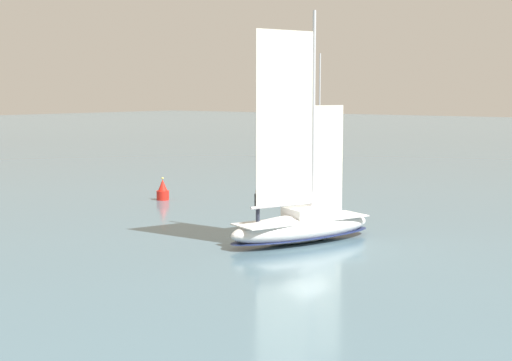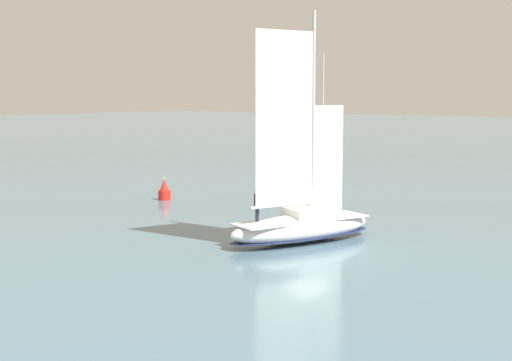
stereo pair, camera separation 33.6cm
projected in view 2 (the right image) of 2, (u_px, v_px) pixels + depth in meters
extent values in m
plane|color=slate|center=(302.00, 242.00, 37.16)|extent=(400.00, 400.00, 0.00)
ellipsoid|color=silver|center=(302.00, 228.00, 37.07)|extent=(8.86, 5.16, 1.46)
ellipsoid|color=#19234C|center=(302.00, 236.00, 37.12)|extent=(8.95, 5.22, 0.17)
cube|color=silver|center=(302.00, 220.00, 37.01)|extent=(7.77, 4.45, 0.06)
cube|color=silver|center=(308.00, 213.00, 37.20)|extent=(2.82, 2.39, 0.60)
cylinder|color=silver|center=(313.00, 116.00, 36.72)|extent=(0.17, 0.17, 10.70)
cylinder|color=silver|center=(282.00, 205.00, 36.24)|extent=(3.67, 1.45, 0.15)
cube|color=silver|center=(285.00, 119.00, 35.79)|extent=(3.34, 1.23, 8.77)
cube|color=silver|center=(329.00, 161.00, 37.58)|extent=(1.78, 0.66, 5.88)
cylinder|color=#232838|center=(257.00, 215.00, 35.82)|extent=(0.26, 0.26, 0.85)
cylinder|color=#262628|center=(257.00, 200.00, 35.73)|extent=(0.44, 0.44, 0.65)
sphere|color=tan|center=(257.00, 191.00, 35.68)|extent=(0.24, 0.24, 0.24)
ellipsoid|color=#194C47|center=(322.00, 155.00, 81.06)|extent=(8.94, 6.09, 1.49)
ellipsoid|color=#19234C|center=(322.00, 158.00, 81.11)|extent=(9.03, 6.15, 0.18)
cube|color=beige|center=(322.00, 151.00, 81.01)|extent=(7.82, 5.27, 0.06)
cube|color=#333D4C|center=(322.00, 147.00, 81.39)|extent=(2.96, 2.63, 0.61)
cylinder|color=silver|center=(323.00, 102.00, 81.02)|extent=(0.18, 0.18, 10.95)
cylinder|color=silver|center=(321.00, 143.00, 79.66)|extent=(3.60, 1.88, 0.15)
cylinder|color=silver|center=(321.00, 143.00, 79.65)|extent=(3.28, 1.79, 0.24)
cylinder|color=red|center=(164.00, 195.00, 51.69)|extent=(0.90, 0.90, 0.68)
cone|color=red|center=(164.00, 185.00, 51.60)|extent=(0.68, 0.68, 0.83)
sphere|color=#F2F266|center=(164.00, 178.00, 51.54)|extent=(0.16, 0.16, 0.16)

